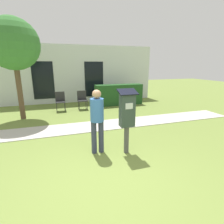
# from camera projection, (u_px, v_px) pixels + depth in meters

# --- Properties ---
(ground_plane) EXTENTS (40.00, 40.00, 0.00)m
(ground_plane) POSITION_uv_depth(u_px,v_px,m) (106.00, 178.00, 3.39)
(ground_plane) COLOR olive
(sidewalk) EXTENTS (12.00, 1.10, 0.02)m
(sidewalk) POSITION_uv_depth(u_px,v_px,m) (83.00, 127.00, 6.12)
(sidewalk) COLOR #B7B2A8
(sidewalk) RESTS_ON ground
(building_facade) EXTENTS (10.00, 0.26, 3.20)m
(building_facade) POSITION_uv_depth(u_px,v_px,m) (69.00, 74.00, 9.87)
(building_facade) COLOR silver
(building_facade) RESTS_ON ground
(parking_meter) EXTENTS (0.44, 0.31, 1.59)m
(parking_meter) POSITION_uv_depth(u_px,v_px,m) (127.00, 113.00, 4.13)
(parking_meter) COLOR #4C4C4C
(parking_meter) RESTS_ON ground
(person_standing) EXTENTS (0.32, 0.32, 1.58)m
(person_standing) POSITION_uv_depth(u_px,v_px,m) (97.00, 117.00, 4.16)
(person_standing) COLOR #333851
(person_standing) RESTS_ON ground
(outdoor_chair_left) EXTENTS (0.44, 0.44, 0.90)m
(outdoor_chair_left) POSITION_uv_depth(u_px,v_px,m) (60.00, 100.00, 8.23)
(outdoor_chair_left) COLOR #262628
(outdoor_chair_left) RESTS_ON ground
(outdoor_chair_middle) EXTENTS (0.44, 0.44, 0.90)m
(outdoor_chair_middle) POSITION_uv_depth(u_px,v_px,m) (82.00, 98.00, 8.56)
(outdoor_chair_middle) COLOR #262628
(outdoor_chair_middle) RESTS_ON ground
(hedge_row) EXTENTS (2.57, 0.60, 1.10)m
(hedge_row) POSITION_uv_depth(u_px,v_px,m) (119.00, 95.00, 9.50)
(hedge_row) COLOR #1E471E
(hedge_row) RESTS_ON ground
(tree) EXTENTS (1.90, 1.90, 3.82)m
(tree) POSITION_uv_depth(u_px,v_px,m) (13.00, 45.00, 6.42)
(tree) COLOR brown
(tree) RESTS_ON ground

